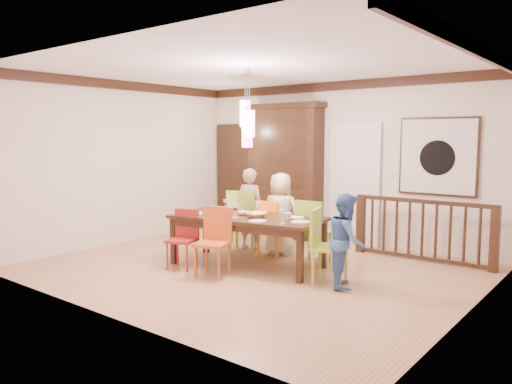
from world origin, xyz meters
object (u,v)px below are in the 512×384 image
Objects in this scene: chair_end_right at (330,241)px; balustrade at (422,229)px; person_far_mid at (280,214)px; dining_table at (247,221)px; person_far_left at (250,209)px; china_hutch at (285,170)px; person_end_right at (347,240)px; chair_far_left at (244,216)px.

balustrade is (0.53, 1.91, -0.06)m from chair_end_right.
person_far_mid is (-1.97, -1.00, 0.17)m from balustrade.
dining_table is at bearing -136.02° from balustrade.
person_far_left is (-2.61, -0.99, 0.19)m from balustrade.
person_far_left is (-0.68, 0.91, 0.02)m from dining_table.
china_hutch is 3.47m from person_end_right.
dining_table is 1.97× the size of person_end_right.
person_far_left is at bearing 117.36° from dining_table.
person_end_right is at bearing -10.13° from dining_table.
dining_table is at bearing 121.24° from person_far_left.
china_hutch is at bearing 19.53° from person_end_right.
person_far_mid is at bearing 42.20° from chair_end_right.
person_far_left reaches higher than person_far_mid.
chair_end_right is (1.40, -0.01, -0.11)m from dining_table.
chair_end_right is at bearing 150.66° from person_far_left.
person_far_mid is (-0.04, 0.90, -0.00)m from dining_table.
person_far_mid is at bearing -57.44° from china_hutch.
china_hutch reaches higher than person_far_left.
person_far_left is (0.22, -1.33, -0.58)m from china_hutch.
chair_end_right is 0.25m from person_end_right.
person_end_right is (0.24, -0.01, 0.05)m from chair_end_right.
chair_far_left is 0.75× the size of person_far_left.
chair_far_left is 1.71m from china_hutch.
person_far_mid is at bearing 83.19° from dining_table.
dining_table is 0.94m from chair_far_left.
chair_end_right is 0.73× the size of person_far_mid.
person_far_left is (-2.08, 0.92, 0.14)m from chair_end_right.
chair_far_left is at bearing 123.20° from dining_table.
chair_far_left is 0.63m from person_far_mid.
chair_far_left is 2.84m from balustrade.
person_far_mid is at bearing 176.11° from chair_far_left.
chair_end_right is 0.81× the size of person_end_right.
chair_far_left is at bearing 7.19° from person_far_mid.
person_end_right is at bearing -107.64° from chair_end_right.
dining_table is at bearing 109.29° from chair_far_left.
china_hutch is (-0.26, 1.55, 0.68)m from chair_far_left.
person_far_left reaches higher than chair_far_left.
balustrade is at bearing -164.75° from person_far_left.
person_far_left reaches higher than person_end_right.
person_far_mid reaches higher than balustrade.
person_far_left reaches higher than dining_table.
chair_end_right is at bearing 135.56° from person_far_mid.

